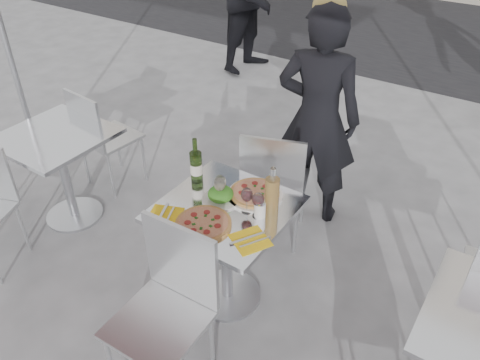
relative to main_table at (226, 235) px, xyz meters
The scene contains 20 objects.
ground 0.54m from the main_table, ahead, with size 80.00×80.00×0.00m, color slate.
street_asphalt 6.52m from the main_table, 90.00° to the left, with size 24.00×5.00×0.00m, color black.
main_table is the anchor object (origin of this frame).
side_table_left 1.50m from the main_table, behind, with size 0.72×0.72×0.75m.
chair_far 0.63m from the main_table, 93.21° to the left, with size 0.55×0.56×0.95m.
chair_near 0.58m from the main_table, 84.30° to the right, with size 0.45×0.47×0.96m.
side_chair_lfar 1.64m from the main_table, 164.14° to the left, with size 0.45×0.46×0.90m.
woman_diner 1.15m from the main_table, 88.37° to the left, with size 0.61×0.40×1.67m, color black.
pizza_near 0.30m from the main_table, 92.41° to the right, with size 0.31×0.31×0.02m.
pizza_far 0.30m from the main_table, 65.79° to the left, with size 0.33×0.33×0.03m.
salad_plate 0.26m from the main_table, 147.67° to the left, with size 0.22×0.22×0.09m.
wine_bottle 0.45m from the main_table, 158.45° to the left, with size 0.07×0.08×0.29m.
carafe 0.42m from the main_table, 25.11° to the left, with size 0.08×0.08×0.29m.
sugar_shaker 0.34m from the main_table, 10.55° to the left, with size 0.06×0.06×0.11m.
wineglass_white_a 0.33m from the main_table, 142.90° to the left, with size 0.07×0.07×0.16m.
wineglass_white_b 0.33m from the main_table, 151.46° to the left, with size 0.07×0.07×0.16m.
wineglass_red_a 0.34m from the main_table, 16.61° to the left, with size 0.07×0.07×0.16m.
wineglass_red_b 0.38m from the main_table, ahead, with size 0.07×0.07×0.16m.
napkin_left 0.41m from the main_table, 132.58° to the right, with size 0.23×0.23×0.01m.
napkin_right 0.38m from the main_table, 30.20° to the right, with size 0.25×0.25×0.01m.
Camera 1 is at (1.23, -1.69, 2.41)m, focal length 35.00 mm.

